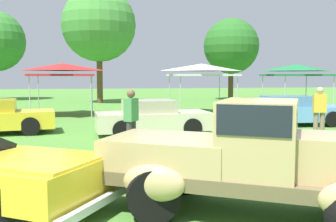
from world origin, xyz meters
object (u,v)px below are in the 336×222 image
feature_pickup_truck (253,157)px  show_car_skyblue (291,111)px  show_car_cream (152,118)px  canopy_tent_left_field (63,69)px  spectator_far_side (131,119)px  spectator_near_truck (319,111)px  canopy_tent_center_field (202,69)px  canopy_tent_right_field (297,69)px

feature_pickup_truck → show_car_skyblue: bearing=59.4°
show_car_cream → canopy_tent_left_field: (-3.58, 7.56, 1.82)m
show_car_skyblue → spectator_far_side: bearing=-146.3°
spectator_far_side → canopy_tent_left_field: canopy_tent_left_field is taller
spectator_near_truck → canopy_tent_left_field: (-8.84, 9.24, 1.51)m
show_car_skyblue → spectator_near_truck: (-0.80, -3.37, 0.31)m
spectator_far_side → canopy_tent_left_field: 11.00m
canopy_tent_center_field → spectator_near_truck: bearing=-80.3°
canopy_tent_left_field → canopy_tent_right_field: bearing=-2.4°
canopy_tent_left_field → canopy_tent_center_field: bearing=-2.3°
show_car_cream → canopy_tent_left_field: canopy_tent_left_field is taller
show_car_cream → canopy_tent_left_field: bearing=115.3°
canopy_tent_left_field → spectator_near_truck: bearing=-46.3°
spectator_far_side → show_car_skyblue: bearing=33.7°
canopy_tent_left_field → canopy_tent_right_field: (12.74, -0.54, -0.00)m
show_car_cream → spectator_near_truck: 5.54m
canopy_tent_left_field → show_car_cream: bearing=-64.7°
feature_pickup_truck → show_car_skyblue: (5.74, 9.70, -0.27)m
feature_pickup_truck → spectator_far_side: (-1.32, 4.99, 0.05)m
spectator_far_side → spectator_near_truck: bearing=12.1°
show_car_cream → spectator_far_side: size_ratio=2.37×
canopy_tent_center_field → canopy_tent_left_field: bearing=177.7°
canopy_tent_right_field → spectator_far_side: bearing=-135.4°
spectator_far_side → canopy_tent_right_field: 14.37m
canopy_tent_center_field → spectator_far_side: bearing=-114.7°
show_car_cream → show_car_skyblue: size_ratio=0.88×
feature_pickup_truck → canopy_tent_center_field: canopy_tent_center_field is taller
spectator_far_side → show_car_cream: bearing=71.7°
spectator_far_side → canopy_tent_center_field: bearing=65.3°
spectator_far_side → canopy_tent_left_field: (-2.58, 10.58, 1.51)m
spectator_far_side → canopy_tent_center_field: 11.42m
canopy_tent_right_field → show_car_skyblue: bearing=-120.2°
show_car_cream → canopy_tent_right_field: canopy_tent_right_field is taller
spectator_near_truck → spectator_far_side: same height
feature_pickup_truck → canopy_tent_left_field: (-3.90, 15.58, 1.56)m
show_car_cream → canopy_tent_center_field: (3.73, 7.26, 1.83)m
spectator_far_side → canopy_tent_center_field: canopy_tent_center_field is taller
show_car_skyblue → spectator_far_side: size_ratio=2.68×
canopy_tent_left_field → canopy_tent_center_field: 7.31m
canopy_tent_center_field → show_car_skyblue: bearing=-67.3°
feature_pickup_truck → show_car_skyblue: 11.28m
show_car_skyblue → spectator_near_truck: size_ratio=2.68×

